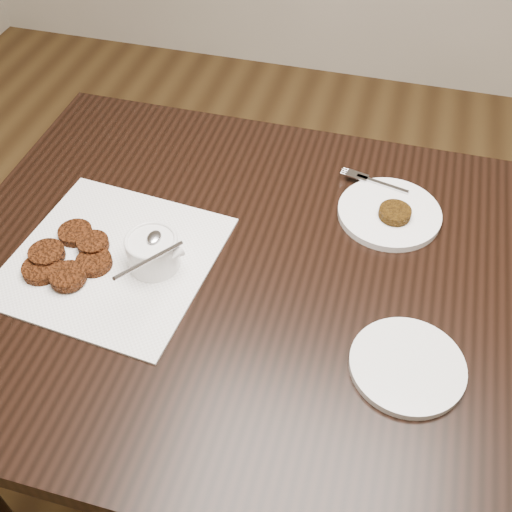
{
  "coord_description": "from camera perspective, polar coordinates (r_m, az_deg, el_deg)",
  "views": [
    {
      "loc": [
        0.07,
        -0.64,
        1.54
      ],
      "look_at": [
        -0.11,
        0.03,
        0.8
      ],
      "focal_mm": 42.96,
      "sensor_mm": 36.0,
      "label": 1
    }
  ],
  "objects": [
    {
      "name": "floor",
      "position": [
        1.67,
        3.57,
        -20.43
      ],
      "size": [
        4.0,
        4.0,
        0.0
      ],
      "primitive_type": "plane",
      "color": "brown",
      "rests_on": "ground"
    },
    {
      "name": "table",
      "position": [
        1.35,
        5.39,
        -13.29
      ],
      "size": [
        1.36,
        0.87,
        0.75
      ],
      "primitive_type": "cube",
      "color": "black",
      "rests_on": "floor"
    },
    {
      "name": "napkin",
      "position": [
        1.1,
        -13.17,
        -0.26
      ],
      "size": [
        0.37,
        0.37,
        0.0
      ],
      "primitive_type": "cube",
      "rotation": [
        0.0,
        0.0,
        -0.09
      ],
      "color": "white",
      "rests_on": "table"
    },
    {
      "name": "sauce_ramekin",
      "position": [
        1.03,
        -9.8,
        1.59
      ],
      "size": [
        0.14,
        0.14,
        0.12
      ],
      "primitive_type": null,
      "rotation": [
        0.0,
        0.0,
        0.16
      ],
      "color": "white",
      "rests_on": "napkin"
    },
    {
      "name": "patty_cluster",
      "position": [
        1.11,
        -16.52,
        0.02
      ],
      "size": [
        0.27,
        0.27,
        0.02
      ],
      "primitive_type": null,
      "rotation": [
        0.0,
        0.0,
        0.28
      ],
      "color": "#57220B",
      "rests_on": "napkin"
    },
    {
      "name": "plate_with_patty",
      "position": [
        1.17,
        12.35,
        4.18
      ],
      "size": [
        0.23,
        0.23,
        0.03
      ],
      "primitive_type": null,
      "rotation": [
        0.0,
        0.0,
        -0.23
      ],
      "color": "white",
      "rests_on": "table"
    },
    {
      "name": "plate_empty",
      "position": [
        0.96,
        13.9,
        -9.9
      ],
      "size": [
        0.22,
        0.22,
        0.01
      ],
      "primitive_type": "cylinder",
      "rotation": [
        0.0,
        0.0,
        0.34
      ],
      "color": "white",
      "rests_on": "table"
    }
  ]
}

